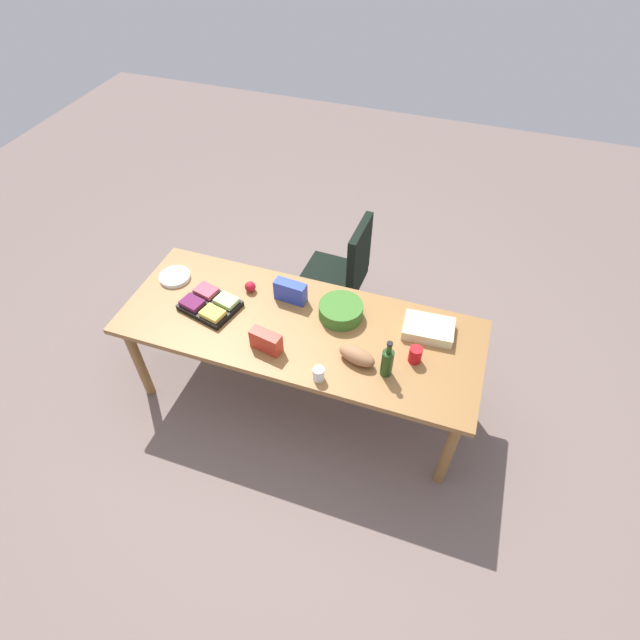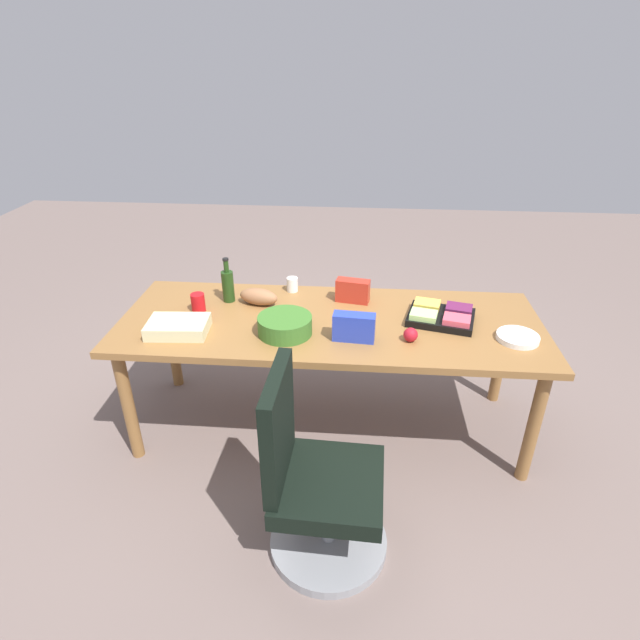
# 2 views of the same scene
# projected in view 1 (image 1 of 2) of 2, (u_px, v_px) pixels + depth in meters

# --- Properties ---
(ground_plane) EXTENTS (10.00, 10.00, 0.00)m
(ground_plane) POSITION_uv_depth(u_px,v_px,m) (302.00, 393.00, 3.84)
(ground_plane) COLOR #73615B
(conference_table) EXTENTS (2.39, 0.90, 0.76)m
(conference_table) POSITION_uv_depth(u_px,v_px,m) (299.00, 333.00, 3.35)
(conference_table) COLOR olive
(conference_table) RESTS_ON ground
(office_chair) EXTENTS (0.56, 0.56, 0.97)m
(office_chair) POSITION_uv_depth(u_px,v_px,m) (338.00, 283.00, 4.16)
(office_chair) COLOR gray
(office_chair) RESTS_ON ground
(fruit_platter) EXTENTS (0.42, 0.36, 0.07)m
(fruit_platter) POSITION_uv_depth(u_px,v_px,m) (210.00, 304.00, 3.38)
(fruit_platter) COLOR black
(fruit_platter) RESTS_ON conference_table
(bread_loaf) EXTENTS (0.26, 0.16, 0.10)m
(bread_loaf) POSITION_uv_depth(u_px,v_px,m) (357.00, 356.00, 3.05)
(bread_loaf) COLOR #976542
(bread_loaf) RESTS_ON conference_table
(sheet_cake) EXTENTS (0.33, 0.24, 0.07)m
(sheet_cake) POSITION_uv_depth(u_px,v_px,m) (428.00, 329.00, 3.22)
(sheet_cake) COLOR beige
(sheet_cake) RESTS_ON conference_table
(paper_cup) EXTENTS (0.08, 0.08, 0.09)m
(paper_cup) POSITION_uv_depth(u_px,v_px,m) (319.00, 374.00, 2.96)
(paper_cup) COLOR white
(paper_cup) RESTS_ON conference_table
(salad_bowl) EXTENTS (0.29, 0.29, 0.10)m
(salad_bowl) POSITION_uv_depth(u_px,v_px,m) (341.00, 311.00, 3.32)
(salad_bowl) COLOR #396D26
(salad_bowl) RESTS_ON conference_table
(chip_bag_blue) EXTENTS (0.23, 0.10, 0.15)m
(chip_bag_blue) POSITION_uv_depth(u_px,v_px,m) (290.00, 292.00, 3.41)
(chip_bag_blue) COLOR #283FB7
(chip_bag_blue) RESTS_ON conference_table
(apple_red) EXTENTS (0.08, 0.08, 0.08)m
(apple_red) POSITION_uv_depth(u_px,v_px,m) (250.00, 287.00, 3.49)
(apple_red) COLOR #B21826
(apple_red) RESTS_ON conference_table
(wine_bottle) EXTENTS (0.08, 0.08, 0.28)m
(wine_bottle) POSITION_uv_depth(u_px,v_px,m) (387.00, 362.00, 2.95)
(wine_bottle) COLOR #1F3E15
(wine_bottle) RESTS_ON conference_table
(paper_plate_stack) EXTENTS (0.26, 0.26, 0.03)m
(paper_plate_stack) POSITION_uv_depth(u_px,v_px,m) (175.00, 277.00, 3.60)
(paper_plate_stack) COLOR white
(paper_plate_stack) RESTS_ON conference_table
(red_solo_cup) EXTENTS (0.10, 0.10, 0.11)m
(red_solo_cup) POSITION_uv_depth(u_px,v_px,m) (415.00, 355.00, 3.05)
(red_solo_cup) COLOR red
(red_solo_cup) RESTS_ON conference_table
(chip_bag_red) EXTENTS (0.21, 0.12, 0.14)m
(chip_bag_red) POSITION_uv_depth(u_px,v_px,m) (266.00, 341.00, 3.11)
(chip_bag_red) COLOR #B62E1F
(chip_bag_red) RESTS_ON conference_table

